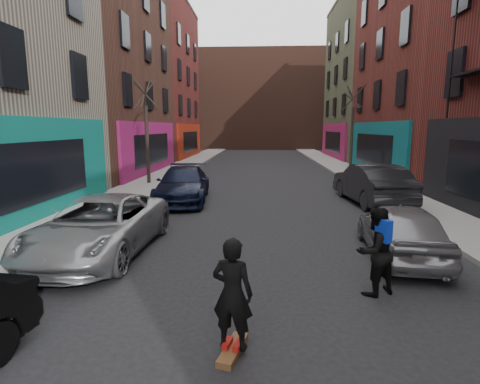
# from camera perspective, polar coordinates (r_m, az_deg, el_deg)

# --- Properties ---
(sidewalk_left) EXTENTS (2.50, 84.00, 0.13)m
(sidewalk_left) POSITION_cam_1_polar(r_m,az_deg,el_deg) (32.95, -7.79, 4.36)
(sidewalk_left) COLOR gray
(sidewalk_left) RESTS_ON ground
(sidewalk_right) EXTENTS (2.50, 84.00, 0.13)m
(sidewalk_right) POSITION_cam_1_polar(r_m,az_deg,el_deg) (32.97, 14.13, 4.16)
(sidewalk_right) COLOR gray
(sidewalk_right) RESTS_ON ground
(building_far) EXTENTS (40.00, 10.00, 14.00)m
(building_far) POSITION_cam_1_polar(r_m,az_deg,el_deg) (58.34, 3.22, 13.60)
(building_far) COLOR #47281E
(building_far) RESTS_ON ground
(tree_left_far) EXTENTS (2.00, 2.00, 6.50)m
(tree_left_far) POSITION_cam_1_polar(r_m,az_deg,el_deg) (21.13, -14.06, 10.15)
(tree_left_far) COLOR black
(tree_left_far) RESTS_ON sidewalk_left
(tree_right_far) EXTENTS (2.00, 2.00, 6.80)m
(tree_right_far) POSITION_cam_1_polar(r_m,az_deg,el_deg) (26.95, 16.77, 10.22)
(tree_right_far) COLOR black
(tree_right_far) RESTS_ON sidewalk_right
(parked_left_far) EXTENTS (2.49, 5.18, 1.42)m
(parked_left_far) POSITION_cam_1_polar(r_m,az_deg,el_deg) (10.08, -20.55, -4.85)
(parked_left_far) COLOR gray
(parked_left_far) RESTS_ON ground
(parked_left_end) EXTENTS (2.46, 5.22, 1.47)m
(parked_left_end) POSITION_cam_1_polar(r_m,az_deg,el_deg) (16.26, -8.68, 1.16)
(parked_left_end) COLOR black
(parked_left_end) RESTS_ON ground
(parked_right_far) EXTENTS (2.01, 4.13, 1.36)m
(parked_right_far) POSITION_cam_1_polar(r_m,az_deg,el_deg) (10.05, 23.31, -5.26)
(parked_right_far) COLOR gray
(parked_right_far) RESTS_ON ground
(parked_right_end) EXTENTS (2.26, 5.21, 1.67)m
(parked_right_end) POSITION_cam_1_polar(r_m,az_deg,el_deg) (16.54, 19.38, 1.20)
(parked_right_end) COLOR black
(parked_right_end) RESTS_ON ground
(skateboard) EXTENTS (0.41, 0.83, 0.10)m
(skateboard) POSITION_cam_1_polar(r_m,az_deg,el_deg) (5.74, -1.13, -22.93)
(skateboard) COLOR brown
(skateboard) RESTS_ON ground
(skateboarder) EXTENTS (0.66, 0.51, 1.60)m
(skateboarder) POSITION_cam_1_polar(r_m,az_deg,el_deg) (5.33, -1.16, -15.22)
(skateboarder) COLOR black
(skateboarder) RESTS_ON skateboard
(pedestrian) EXTENTS (1.03, 0.95, 1.69)m
(pedestrian) POSITION_cam_1_polar(r_m,az_deg,el_deg) (7.58, 19.88, -8.45)
(pedestrian) COLOR black
(pedestrian) RESTS_ON ground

